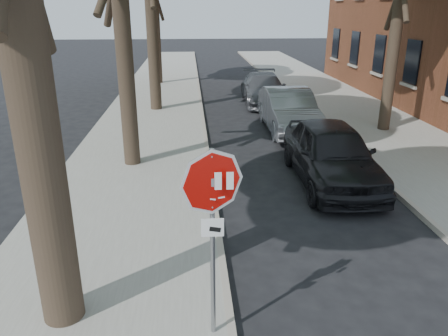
{
  "coord_description": "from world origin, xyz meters",
  "views": [
    {
      "loc": [
        -0.93,
        -4.78,
        4.25
      ],
      "look_at": [
        -0.47,
        1.16,
        2.05
      ],
      "focal_mm": 35.0,
      "sensor_mm": 36.0,
      "label": 1
    }
  ],
  "objects_px": {
    "stop_sign": "(212,210)",
    "car_c": "(264,89)",
    "car_a": "(331,153)",
    "car_b": "(289,110)"
  },
  "relations": [
    {
      "from": "car_b",
      "to": "car_c",
      "type": "height_order",
      "value": "car_b"
    },
    {
      "from": "car_c",
      "to": "stop_sign",
      "type": "bearing_deg",
      "value": -99.26
    },
    {
      "from": "car_b",
      "to": "stop_sign",
      "type": "bearing_deg",
      "value": -107.39
    },
    {
      "from": "car_a",
      "to": "car_b",
      "type": "xyz_separation_m",
      "value": [
        0.0,
        4.99,
        -0.02
      ]
    },
    {
      "from": "stop_sign",
      "to": "car_a",
      "type": "bearing_deg",
      "value": 58.96
    },
    {
      "from": "stop_sign",
      "to": "car_c",
      "type": "bearing_deg",
      "value": 78.23
    },
    {
      "from": "stop_sign",
      "to": "car_c",
      "type": "xyz_separation_m",
      "value": [
        3.21,
        15.39,
        -1.27
      ]
    },
    {
      "from": "stop_sign",
      "to": "car_b",
      "type": "height_order",
      "value": "stop_sign"
    },
    {
      "from": "car_a",
      "to": "car_b",
      "type": "relative_size",
      "value": 1.0
    },
    {
      "from": "car_a",
      "to": "car_c",
      "type": "distance_m",
      "value": 9.91
    }
  ]
}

